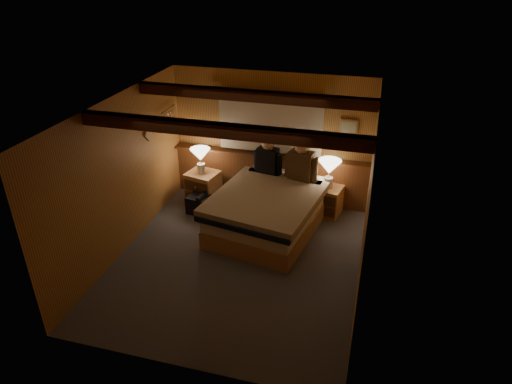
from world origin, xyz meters
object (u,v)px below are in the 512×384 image
at_px(person_right, 301,163).
at_px(bed, 268,211).
at_px(lamp_left, 200,156).
at_px(lamp_right, 329,169).
at_px(nightstand_left, 203,187).
at_px(duffel_bag, 203,205).
at_px(nightstand_right, 327,201).
at_px(person_left, 268,159).

bearing_deg(person_right, bed, -109.51).
height_order(lamp_left, lamp_right, lamp_left).
xyz_separation_m(nightstand_left, duffel_bag, (0.14, -0.41, -0.13)).
bearing_deg(bed, person_right, 68.11).
bearing_deg(bed, lamp_left, 165.68).
distance_m(nightstand_left, lamp_left, 0.63).
relative_size(nightstand_left, duffel_bag, 1.09).
height_order(bed, lamp_right, lamp_right).
bearing_deg(nightstand_left, duffel_bag, -59.34).
bearing_deg(nightstand_right, person_left, -167.91).
distance_m(lamp_left, person_left, 1.22).
height_order(person_left, person_right, person_right).
bearing_deg(person_left, duffel_bag, -141.96).
height_order(nightstand_left, lamp_left, lamp_left).
xyz_separation_m(nightstand_right, duffel_bag, (-2.14, -0.56, -0.09)).
height_order(lamp_left, person_right, person_right).
height_order(bed, person_right, person_right).
bearing_deg(nightstand_left, nightstand_right, 15.87).
bearing_deg(nightstand_right, nightstand_left, -164.13).
height_order(lamp_left, person_left, person_left).
relative_size(nightstand_right, person_left, 0.86).
height_order(bed, duffel_bag, bed).
relative_size(nightstand_right, duffel_bag, 0.96).
xyz_separation_m(person_left, duffel_bag, (-1.05, -0.56, -0.78)).
xyz_separation_m(nightstand_left, lamp_left, (-0.02, -0.00, 0.63)).
distance_m(bed, person_left, 1.01).
bearing_deg(nightstand_right, person_right, -152.38).
relative_size(bed, lamp_left, 4.82).
xyz_separation_m(bed, person_right, (0.41, 0.67, 0.62)).
xyz_separation_m(nightstand_right, lamp_right, (-0.00, -0.00, 0.63)).
bearing_deg(person_left, lamp_right, 9.93).
relative_size(bed, duffel_bag, 3.93).
bearing_deg(lamp_right, lamp_left, -176.12).
xyz_separation_m(lamp_left, person_right, (1.83, 0.03, 0.06)).
distance_m(nightstand_right, person_right, 0.87).
bearing_deg(lamp_right, duffel_bag, -165.36).
distance_m(nightstand_right, lamp_right, 0.63).
distance_m(lamp_right, person_right, 0.49).
bearing_deg(person_left, nightstand_right, 10.10).
bearing_deg(nightstand_right, lamp_right, -116.82).
distance_m(nightstand_right, lamp_left, 2.40).
relative_size(bed, person_left, 3.53).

